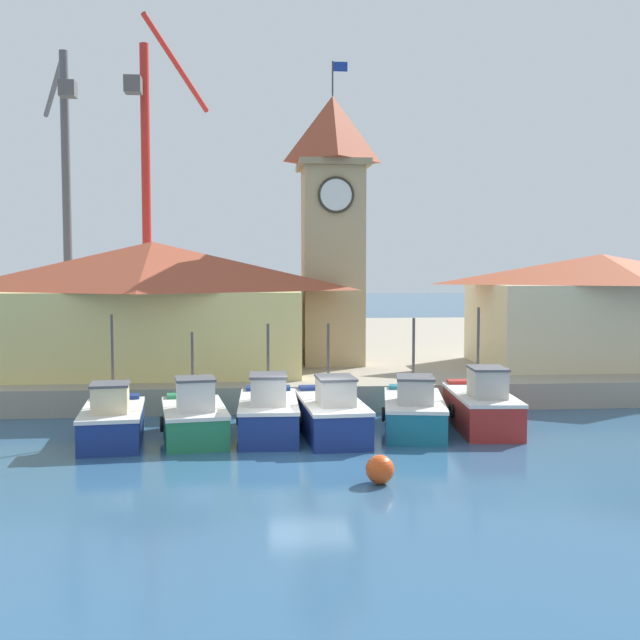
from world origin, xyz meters
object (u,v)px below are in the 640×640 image
clock_tower (332,222)px  port_crane_near (67,225)px  warehouse_left (153,306)px  port_crane_far (149,222)px  fishing_boat_mid_left (331,414)px  warehouse_right (600,308)px  fishing_boat_center (414,411)px  fishing_boat_left_outer (194,417)px  fishing_boat_mid_right (482,406)px  mooring_buoy (380,469)px  fishing_boat_far_left (112,421)px  fishing_boat_left_inner (268,413)px

clock_tower → port_crane_near: port_crane_near is taller
warehouse_left → port_crane_far: 15.62m
fishing_boat_mid_left → warehouse_right: warehouse_right is taller
warehouse_left → port_crane_near: size_ratio=0.71×
fishing_boat_mid_left → fishing_boat_center: 2.96m
fishing_boat_center → warehouse_left: bearing=140.1°
fishing_boat_center → fishing_boat_left_outer: bearing=-175.8°
port_crane_near → fishing_boat_mid_right: bearing=-51.6°
warehouse_right → port_crane_far: (-22.94, 14.08, 4.80)m
fishing_boat_left_outer → port_crane_far: bearing=100.8°
warehouse_left → warehouse_right: warehouse_left is taller
fishing_boat_left_outer → fishing_boat_center: bearing=4.2°
fishing_boat_left_outer → warehouse_right: (18.43, 9.55, 3.00)m
warehouse_right → port_crane_near: bearing=150.0°
clock_tower → mooring_buoy: size_ratio=18.90×
fishing_boat_mid_right → port_crane_far: port_crane_far is taller
warehouse_left → port_crane_far: (-2.09, 14.80, 4.55)m
warehouse_right → port_crane_near: 33.37m
port_crane_near → port_crane_far: size_ratio=0.91×
port_crane_far → warehouse_right: bearing=-31.5°
port_crane_far → fishing_boat_mid_left: bearing=-69.0°
fishing_boat_left_outer → warehouse_left: (-2.42, 8.83, 3.26)m
warehouse_left → port_crane_near: (-7.74, 17.26, 4.48)m
port_crane_near → fishing_boat_far_left: bearing=-74.0°
fishing_boat_mid_right → warehouse_right: bearing=46.0°
fishing_boat_far_left → fishing_boat_center: size_ratio=0.85×
fishing_boat_center → warehouse_left: warehouse_left is taller
fishing_boat_far_left → port_crane_far: size_ratio=0.21×
fishing_boat_mid_left → warehouse_right: 17.08m
fishing_boat_left_inner → clock_tower: clock_tower is taller
fishing_boat_left_outer → fishing_boat_mid_left: size_ratio=0.85×
fishing_boat_mid_right → clock_tower: 13.09m
fishing_boat_mid_right → fishing_boat_center: bearing=-175.3°
fishing_boat_left_outer → port_crane_near: (-10.16, 26.08, 7.74)m
warehouse_left → mooring_buoy: size_ratio=17.36×
port_crane_far → mooring_buoy: 31.88m
warehouse_right → port_crane_far: port_crane_far is taller
fishing_boat_mid_right → mooring_buoy: 7.93m
fishing_boat_far_left → fishing_boat_mid_right: 12.56m
fishing_boat_center → fishing_boat_mid_right: bearing=4.7°
fishing_boat_mid_right → port_crane_far: (-14.43, 22.88, 7.73)m
fishing_boat_mid_right → mooring_buoy: size_ratio=6.62×
fishing_boat_far_left → clock_tower: bearing=53.3°
fishing_boat_mid_left → port_crane_near: size_ratio=0.27×
warehouse_left → fishing_boat_far_left: bearing=-91.1°
mooring_buoy → fishing_boat_mid_right: bearing=53.5°
mooring_buoy → fishing_boat_center: bearing=70.0°
fishing_boat_left_outer → warehouse_right: bearing=27.4°
port_crane_near → fishing_boat_mid_left: bearing=-60.5°
fishing_boat_left_inner → fishing_boat_mid_right: 7.50m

